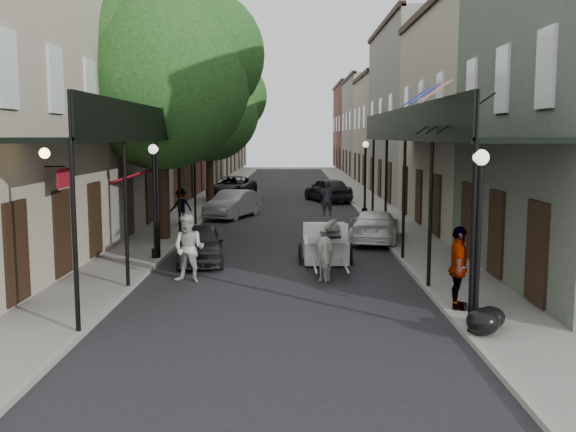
{
  "coord_description": "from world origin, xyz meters",
  "views": [
    {
      "loc": [
        0.38,
        -14.69,
        4.09
      ],
      "look_at": [
        0.25,
        5.23,
        1.6
      ],
      "focal_mm": 40.0,
      "sensor_mm": 36.0,
      "label": 1
    }
  ],
  "objects_px": {
    "car_left_mid": "(233,204)",
    "tree_far": "(215,107)",
    "tree_near": "(172,73)",
    "car_left_far": "(232,187)",
    "pedestrian_walking": "(189,248)",
    "pedestrian_sidewalk_right": "(458,268)",
    "carriage": "(325,229)",
    "horse": "(330,250)",
    "lamppost_left": "(155,199)",
    "lamppost_right_far": "(365,176)",
    "lamppost_right_near": "(478,239)",
    "pedestrian_sidewalk_left": "(181,206)",
    "car_right_near": "(375,226)",
    "car_left_near": "(200,244)",
    "car_right_far": "(328,190)"
  },
  "relations": [
    {
      "from": "pedestrian_sidewalk_left",
      "to": "car_right_far",
      "type": "bearing_deg",
      "value": -151.27
    },
    {
      "from": "tree_near",
      "to": "car_left_far",
      "type": "distance_m",
      "value": 18.15
    },
    {
      "from": "pedestrian_walking",
      "to": "car_left_far",
      "type": "distance_m",
      "value": 24.41
    },
    {
      "from": "carriage",
      "to": "car_left_mid",
      "type": "xyz_separation_m",
      "value": [
        -4.05,
        11.17,
        -0.37
      ]
    },
    {
      "from": "tree_far",
      "to": "pedestrian_sidewalk_right",
      "type": "bearing_deg",
      "value": -70.9
    },
    {
      "from": "lamppost_left",
      "to": "horse",
      "type": "height_order",
      "value": "lamppost_left"
    },
    {
      "from": "lamppost_right_far",
      "to": "pedestrian_walking",
      "type": "bearing_deg",
      "value": -113.82
    },
    {
      "from": "car_right_far",
      "to": "pedestrian_sidewalk_right",
      "type": "bearing_deg",
      "value": 74.46
    },
    {
      "from": "carriage",
      "to": "pedestrian_walking",
      "type": "xyz_separation_m",
      "value": [
        -3.97,
        -3.12,
        -0.11
      ]
    },
    {
      "from": "car_left_mid",
      "to": "pedestrian_sidewalk_left",
      "type": "bearing_deg",
      "value": -104.66
    },
    {
      "from": "car_right_far",
      "to": "carriage",
      "type": "bearing_deg",
      "value": 67.41
    },
    {
      "from": "tree_near",
      "to": "car_left_near",
      "type": "height_order",
      "value": "tree_near"
    },
    {
      "from": "tree_far",
      "to": "carriage",
      "type": "height_order",
      "value": "tree_far"
    },
    {
      "from": "pedestrian_sidewalk_right",
      "to": "tree_near",
      "type": "bearing_deg",
      "value": 51.52
    },
    {
      "from": "lamppost_right_far",
      "to": "horse",
      "type": "xyz_separation_m",
      "value": [
        -2.62,
        -14.43,
        -1.23
      ]
    },
    {
      "from": "lamppost_right_far",
      "to": "car_left_mid",
      "type": "distance_m",
      "value": 6.87
    },
    {
      "from": "tree_far",
      "to": "lamppost_right_near",
      "type": "height_order",
      "value": "tree_far"
    },
    {
      "from": "lamppost_left",
      "to": "carriage",
      "type": "xyz_separation_m",
      "value": [
        5.55,
        0.12,
        -0.99
      ]
    },
    {
      "from": "horse",
      "to": "carriage",
      "type": "xyz_separation_m",
      "value": [
        -0.04,
        2.55,
        0.24
      ]
    },
    {
      "from": "horse",
      "to": "car_left_mid",
      "type": "bearing_deg",
      "value": -74.26
    },
    {
      "from": "pedestrian_walking",
      "to": "car_left_mid",
      "type": "relative_size",
      "value": 0.46
    },
    {
      "from": "horse",
      "to": "carriage",
      "type": "height_order",
      "value": "carriage"
    },
    {
      "from": "lamppost_left",
      "to": "car_left_near",
      "type": "xyz_separation_m",
      "value": [
        1.5,
        -0.28,
        -1.43
      ]
    },
    {
      "from": "car_left_near",
      "to": "tree_near",
      "type": "bearing_deg",
      "value": 102.28
    },
    {
      "from": "pedestrian_sidewalk_right",
      "to": "car_left_mid",
      "type": "bearing_deg",
      "value": 33.81
    },
    {
      "from": "lamppost_left",
      "to": "lamppost_right_far",
      "type": "xyz_separation_m",
      "value": [
        8.2,
        12.0,
        0.0
      ]
    },
    {
      "from": "lamppost_right_far",
      "to": "pedestrian_sidewalk_left",
      "type": "bearing_deg",
      "value": -156.7
    },
    {
      "from": "lamppost_left",
      "to": "car_right_near",
      "type": "relative_size",
      "value": 0.87
    },
    {
      "from": "lamppost_right_far",
      "to": "lamppost_right_near",
      "type": "bearing_deg",
      "value": -90.0
    },
    {
      "from": "horse",
      "to": "car_left_far",
      "type": "distance_m",
      "value": 24.35
    },
    {
      "from": "lamppost_right_near",
      "to": "pedestrian_sidewalk_left",
      "type": "xyz_separation_m",
      "value": [
        -8.78,
        16.22,
        -1.13
      ]
    },
    {
      "from": "horse",
      "to": "pedestrian_sidewalk_right",
      "type": "xyz_separation_m",
      "value": [
        2.72,
        -3.78,
        0.26
      ]
    },
    {
      "from": "lamppost_left",
      "to": "car_right_near",
      "type": "xyz_separation_m",
      "value": [
        7.7,
        3.87,
        -1.43
      ]
    },
    {
      "from": "carriage",
      "to": "car_right_far",
      "type": "relative_size",
      "value": 0.61
    },
    {
      "from": "carriage",
      "to": "car_left_near",
      "type": "xyz_separation_m",
      "value": [
        -4.05,
        -0.4,
        -0.44
      ]
    },
    {
      "from": "tree_near",
      "to": "car_right_far",
      "type": "height_order",
      "value": "tree_near"
    },
    {
      "from": "car_left_mid",
      "to": "tree_far",
      "type": "bearing_deg",
      "value": 122.93
    },
    {
      "from": "lamppost_right_near",
      "to": "car_left_near",
      "type": "bearing_deg",
      "value": 130.96
    },
    {
      "from": "tree_near",
      "to": "car_left_far",
      "type": "height_order",
      "value": "tree_near"
    },
    {
      "from": "carriage",
      "to": "car_left_far",
      "type": "distance_m",
      "value": 21.86
    },
    {
      "from": "lamppost_right_far",
      "to": "pedestrian_walking",
      "type": "height_order",
      "value": "lamppost_right_far"
    },
    {
      "from": "tree_near",
      "to": "car_left_far",
      "type": "xyz_separation_m",
      "value": [
        0.6,
        17.21,
        -5.75
      ]
    },
    {
      "from": "pedestrian_walking",
      "to": "pedestrian_sidewalk_left",
      "type": "distance_m",
      "value": 11.42
    },
    {
      "from": "pedestrian_sidewalk_left",
      "to": "pedestrian_sidewalk_right",
      "type": "relative_size",
      "value": 0.83
    },
    {
      "from": "pedestrian_sidewalk_right",
      "to": "lamppost_left",
      "type": "bearing_deg",
      "value": 65.76
    },
    {
      "from": "lamppost_right_near",
      "to": "lamppost_right_far",
      "type": "xyz_separation_m",
      "value": [
        0.0,
        20.0,
        0.0
      ]
    },
    {
      "from": "pedestrian_sidewalk_left",
      "to": "car_left_far",
      "type": "xyz_separation_m",
      "value": [
        1.08,
        13.17,
        -0.18
      ]
    },
    {
      "from": "tree_near",
      "to": "horse",
      "type": "relative_size",
      "value": 4.97
    },
    {
      "from": "car_left_mid",
      "to": "car_right_far",
      "type": "xyz_separation_m",
      "value": [
        5.2,
        7.95,
        0.08
      ]
    },
    {
      "from": "lamppost_right_near",
      "to": "carriage",
      "type": "xyz_separation_m",
      "value": [
        -2.65,
        8.12,
        -0.99
      ]
    }
  ]
}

